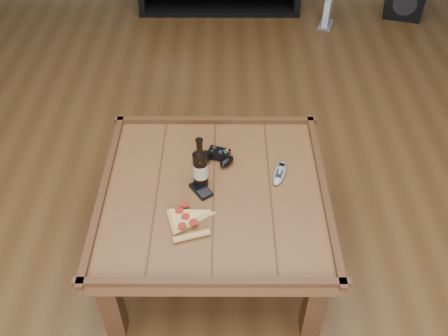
{
  "coord_description": "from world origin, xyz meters",
  "views": [
    {
      "loc": [
        0.05,
        -1.53,
        2.03
      ],
      "look_at": [
        0.05,
        0.07,
        0.52
      ],
      "focal_mm": 40.0,
      "sensor_mm": 36.0,
      "label": 1
    }
  ],
  "objects_px": {
    "game_controller": "(217,157)",
    "remote_control": "(280,173)",
    "coffee_table": "(214,199)",
    "beer_bottle": "(200,167)",
    "game_console": "(327,13)",
    "pizza_slice": "(186,221)",
    "smartphone": "(201,190)"
  },
  "relations": [
    {
      "from": "pizza_slice",
      "to": "smartphone",
      "type": "relative_size",
      "value": 2.46
    },
    {
      "from": "smartphone",
      "to": "game_console",
      "type": "distance_m",
      "value": 2.6
    },
    {
      "from": "game_controller",
      "to": "remote_control",
      "type": "relative_size",
      "value": 0.97
    },
    {
      "from": "coffee_table",
      "to": "smartphone",
      "type": "height_order",
      "value": "coffee_table"
    },
    {
      "from": "coffee_table",
      "to": "beer_bottle",
      "type": "relative_size",
      "value": 3.98
    },
    {
      "from": "game_controller",
      "to": "remote_control",
      "type": "height_order",
      "value": "game_controller"
    },
    {
      "from": "coffee_table",
      "to": "smartphone",
      "type": "bearing_deg",
      "value": -175.19
    },
    {
      "from": "game_controller",
      "to": "pizza_slice",
      "type": "distance_m",
      "value": 0.4
    },
    {
      "from": "coffee_table",
      "to": "beer_bottle",
      "type": "height_order",
      "value": "beer_bottle"
    },
    {
      "from": "coffee_table",
      "to": "beer_bottle",
      "type": "distance_m",
      "value": 0.18
    },
    {
      "from": "coffee_table",
      "to": "game_controller",
      "type": "relative_size",
      "value": 6.16
    },
    {
      "from": "coffee_table",
      "to": "game_controller",
      "type": "xyz_separation_m",
      "value": [
        0.01,
        0.2,
        0.08
      ]
    },
    {
      "from": "coffee_table",
      "to": "smartphone",
      "type": "xyz_separation_m",
      "value": [
        -0.06,
        -0.0,
        0.07
      ]
    },
    {
      "from": "remote_control",
      "to": "game_console",
      "type": "relative_size",
      "value": 0.71
    },
    {
      "from": "coffee_table",
      "to": "remote_control",
      "type": "relative_size",
      "value": 5.98
    },
    {
      "from": "beer_bottle",
      "to": "smartphone",
      "type": "distance_m",
      "value": 0.11
    },
    {
      "from": "coffee_table",
      "to": "game_controller",
      "type": "bearing_deg",
      "value": 86.07
    },
    {
      "from": "coffee_table",
      "to": "remote_control",
      "type": "xyz_separation_m",
      "value": [
        0.3,
        0.1,
        0.07
      ]
    },
    {
      "from": "pizza_slice",
      "to": "game_controller",
      "type": "bearing_deg",
      "value": 55.15
    },
    {
      "from": "smartphone",
      "to": "remote_control",
      "type": "bearing_deg",
      "value": -18.76
    },
    {
      "from": "game_controller",
      "to": "beer_bottle",
      "type": "bearing_deg",
      "value": -95.11
    },
    {
      "from": "pizza_slice",
      "to": "game_console",
      "type": "bearing_deg",
      "value": 51.57
    },
    {
      "from": "coffee_table",
      "to": "pizza_slice",
      "type": "distance_m",
      "value": 0.23
    },
    {
      "from": "beer_bottle",
      "to": "smartphone",
      "type": "xyz_separation_m",
      "value": [
        0.0,
        -0.04,
        -0.1
      ]
    },
    {
      "from": "smartphone",
      "to": "beer_bottle",
      "type": "bearing_deg",
      "value": 57.34
    },
    {
      "from": "beer_bottle",
      "to": "game_console",
      "type": "distance_m",
      "value": 2.58
    },
    {
      "from": "beer_bottle",
      "to": "game_console",
      "type": "height_order",
      "value": "beer_bottle"
    },
    {
      "from": "beer_bottle",
      "to": "remote_control",
      "type": "distance_m",
      "value": 0.37
    },
    {
      "from": "game_controller",
      "to": "smartphone",
      "type": "xyz_separation_m",
      "value": [
        -0.07,
        -0.2,
        -0.02
      ]
    },
    {
      "from": "smartphone",
      "to": "game_console",
      "type": "height_order",
      "value": "smartphone"
    },
    {
      "from": "game_console",
      "to": "smartphone",
      "type": "bearing_deg",
      "value": -93.21
    },
    {
      "from": "coffee_table",
      "to": "remote_control",
      "type": "distance_m",
      "value": 0.32
    }
  ]
}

